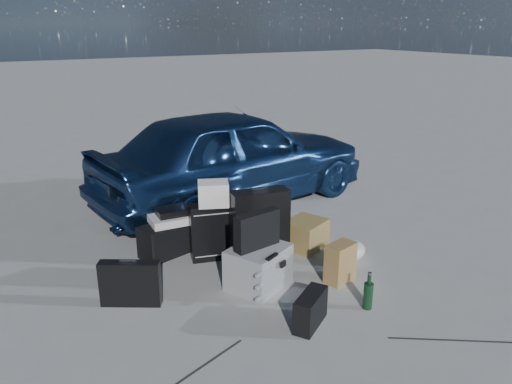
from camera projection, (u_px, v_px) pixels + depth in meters
ground at (298, 300)px, 3.99m from camera, size 60.00×60.00×0.00m
car at (234, 156)px, 6.00m from camera, size 3.60×1.80×1.18m
pelican_case at (258, 267)px, 4.16m from camera, size 0.60×0.55×0.35m
laptop_bag at (257, 230)px, 4.07m from camera, size 0.42×0.16×0.30m
briefcase at (130, 283)px, 3.88m from camera, size 0.45×0.34×0.37m
suitcase_left at (260, 226)px, 4.55m from camera, size 0.56×0.29×0.69m
suitcase_right at (215, 231)px, 4.63m from camera, size 0.48×0.28×0.54m
white_carton at (213, 193)px, 4.50m from camera, size 0.34×0.31×0.22m
duffel_bag at (172, 237)px, 4.78m from camera, size 0.66×0.40×0.31m
flat_box_white at (172, 218)px, 4.73m from camera, size 0.45×0.35×0.07m
flat_box_black at (173, 211)px, 4.72m from camera, size 0.32×0.24×0.06m
kraft_bag at (340, 263)px, 4.24m from camera, size 0.29×0.21×0.35m
cardboard_box at (305, 234)px, 4.89m from camera, size 0.47×0.44×0.28m
plastic_bag at (350, 250)px, 4.66m from camera, size 0.41×0.38×0.18m
messenger_bag at (310, 310)px, 3.63m from camera, size 0.38×0.30×0.25m
green_bottle at (368, 291)px, 3.83m from camera, size 0.08×0.08×0.29m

